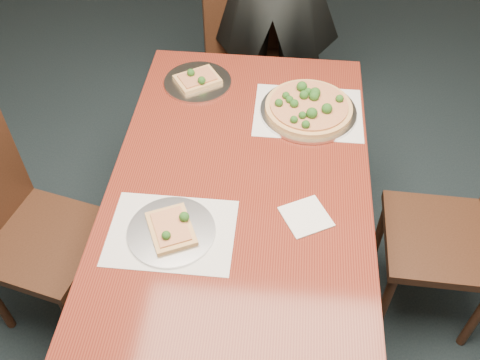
# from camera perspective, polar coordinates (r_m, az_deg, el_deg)

# --- Properties ---
(dining_table) EXTENTS (0.90, 1.50, 0.75)m
(dining_table) POSITION_cam_1_polar(r_m,az_deg,el_deg) (1.92, 0.00, -1.86)
(dining_table) COLOR #561911
(dining_table) RESTS_ON ground
(chair_far) EXTENTS (0.54, 0.54, 0.91)m
(chair_far) POSITION_cam_1_polar(r_m,az_deg,el_deg) (2.83, 1.03, 13.06)
(chair_far) COLOR black
(chair_far) RESTS_ON ground
(chair_left) EXTENTS (0.50, 0.50, 0.91)m
(chair_left) POSITION_cam_1_polar(r_m,az_deg,el_deg) (2.18, -22.36, -4.52)
(chair_left) COLOR black
(chair_left) RESTS_ON ground
(chair_right) EXTENTS (0.43, 0.43, 0.91)m
(chair_right) POSITION_cam_1_polar(r_m,az_deg,el_deg) (2.18, 23.03, -5.02)
(chair_right) COLOR black
(chair_right) RESTS_ON ground
(placemat_main) EXTENTS (0.42, 0.32, 0.00)m
(placemat_main) POSITION_cam_1_polar(r_m,az_deg,el_deg) (2.13, 7.27, 7.19)
(placemat_main) COLOR white
(placemat_main) RESTS_ON dining_table
(placemat_near) EXTENTS (0.40, 0.30, 0.00)m
(placemat_near) POSITION_cam_1_polar(r_m,az_deg,el_deg) (1.72, -7.30, -5.56)
(placemat_near) COLOR white
(placemat_near) RESTS_ON dining_table
(pizza_pan) EXTENTS (0.38, 0.38, 0.07)m
(pizza_pan) POSITION_cam_1_polar(r_m,az_deg,el_deg) (2.11, 7.31, 7.68)
(pizza_pan) COLOR silver
(pizza_pan) RESTS_ON dining_table
(slice_plate_near) EXTENTS (0.28, 0.28, 0.06)m
(slice_plate_near) POSITION_cam_1_polar(r_m,az_deg,el_deg) (1.71, -7.31, -5.30)
(slice_plate_near) COLOR silver
(slice_plate_near) RESTS_ON dining_table
(slice_plate_far) EXTENTS (0.28, 0.28, 0.06)m
(slice_plate_far) POSITION_cam_1_polar(r_m,az_deg,el_deg) (2.26, -4.55, 10.52)
(slice_plate_far) COLOR silver
(slice_plate_far) RESTS_ON dining_table
(napkin) EXTENTS (0.19, 0.19, 0.01)m
(napkin) POSITION_cam_1_polar(r_m,az_deg,el_deg) (1.75, 7.05, -3.91)
(napkin) COLOR white
(napkin) RESTS_ON dining_table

